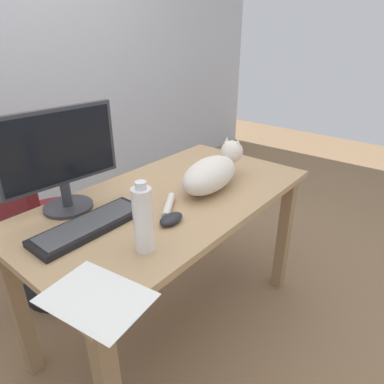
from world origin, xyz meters
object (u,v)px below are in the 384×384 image
computer_mouse (171,219)px  water_bottle (143,219)px  cat (212,172)px  office_chair (48,236)px  keyboard (90,225)px  monitor (60,157)px

computer_mouse → water_bottle: size_ratio=0.44×
computer_mouse → cat: bearing=11.0°
office_chair → water_bottle: (-0.09, -0.90, 0.48)m
cat → computer_mouse: bearing=-169.0°
office_chair → keyboard: (-0.12, -0.65, 0.38)m
water_bottle → cat: bearing=12.4°
monitor → computer_mouse: monitor is taller
computer_mouse → monitor: bearing=114.3°
office_chair → computer_mouse: size_ratio=8.15×
office_chair → cat: cat is taller
office_chair → water_bottle: size_ratio=3.56×
keyboard → computer_mouse: 0.30m
monitor → office_chair: bearing=79.0°
cat → keyboard: bearing=166.5°
cat → water_bottle: (-0.54, -0.12, 0.04)m
computer_mouse → water_bottle: (-0.18, -0.05, 0.10)m
monitor → computer_mouse: size_ratio=4.37×
office_chair → monitor: size_ratio=1.87×
monitor → water_bottle: bearing=-89.9°
monitor → cat: bearing=-32.2°
monitor → keyboard: bearing=-100.5°
water_bottle → computer_mouse: bearing=14.9°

